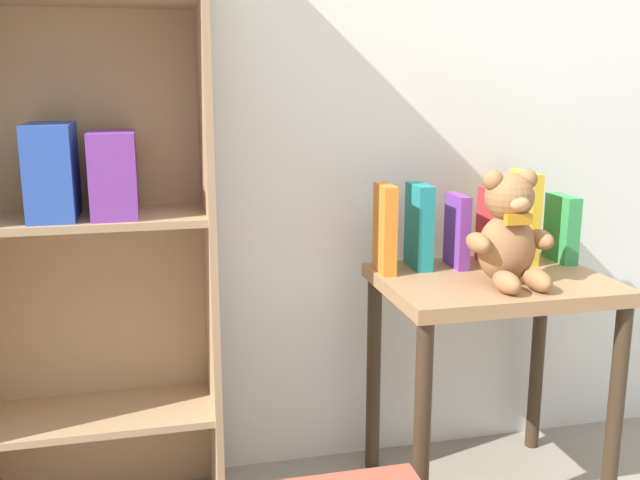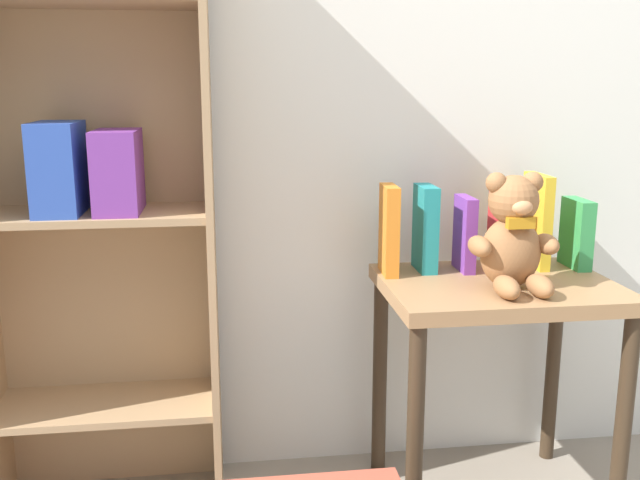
{
  "view_description": "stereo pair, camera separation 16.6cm",
  "coord_description": "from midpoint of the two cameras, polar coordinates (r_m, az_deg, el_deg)",
  "views": [
    {
      "loc": [
        -0.77,
        -0.42,
        1.09
      ],
      "look_at": [
        -0.38,
        1.24,
        0.71
      ],
      "focal_mm": 40.0,
      "sensor_mm": 36.0,
      "label": 1
    },
    {
      "loc": [
        -0.61,
        -0.45,
        1.09
      ],
      "look_at": [
        -0.38,
        1.24,
        0.71
      ],
      "focal_mm": 40.0,
      "sensor_mm": 36.0,
      "label": 2
    }
  ],
  "objects": [
    {
      "name": "book_standing_green",
      "position": [
        2.05,
        16.6,
        0.88
      ],
      "size": [
        0.04,
        0.13,
        0.18
      ],
      "primitive_type": "cube",
      "rotation": [
        0.0,
        0.0,
        -0.02
      ],
      "color": "#33934C",
      "rests_on": "display_table"
    },
    {
      "name": "book_standing_yellow",
      "position": [
        2.02,
        13.76,
        1.8
      ],
      "size": [
        0.03,
        0.15,
        0.25
      ],
      "primitive_type": "cube",
      "rotation": [
        0.0,
        0.0,
        -0.02
      ],
      "color": "gold",
      "rests_on": "display_table"
    },
    {
      "name": "bookshelf_side",
      "position": [
        1.81,
        -20.76,
        4.5
      ],
      "size": [
        0.58,
        0.27,
        1.55
      ],
      "color": "tan",
      "rests_on": "ground_plane"
    },
    {
      "name": "book_standing_teal",
      "position": [
        1.9,
        5.47,
        1.08
      ],
      "size": [
        0.04,
        0.12,
        0.23
      ],
      "primitive_type": "cube",
      "rotation": [
        0.0,
        0.0,
        -0.02
      ],
      "color": "teal",
      "rests_on": "display_table"
    },
    {
      "name": "book_standing_purple",
      "position": [
        1.92,
        8.5,
        0.7
      ],
      "size": [
        0.03,
        0.11,
        0.2
      ],
      "primitive_type": "cube",
      "rotation": [
        0.0,
        0.0,
        -0.02
      ],
      "color": "purple",
      "rests_on": "display_table"
    },
    {
      "name": "display_table",
      "position": [
        1.89,
        11.09,
        -6.02
      ],
      "size": [
        0.57,
        0.43,
        0.61
      ],
      "color": "#9E754C",
      "rests_on": "ground_plane"
    },
    {
      "name": "wall_back",
      "position": [
        2.05,
        6.65,
        16.85
      ],
      "size": [
        4.8,
        0.06,
        2.5
      ],
      "color": "silver",
      "rests_on": "ground_plane"
    },
    {
      "name": "book_standing_orange",
      "position": [
        1.85,
        2.67,
        0.89
      ],
      "size": [
        0.04,
        0.12,
        0.23
      ],
      "primitive_type": "cube",
      "rotation": [
        0.0,
        0.0,
        -0.05
      ],
      "color": "orange",
      "rests_on": "display_table"
    },
    {
      "name": "teddy_bear",
      "position": [
        1.77,
        12.36,
        0.54
      ],
      "size": [
        0.22,
        0.2,
        0.28
      ],
      "color": "#99663D",
      "rests_on": "display_table"
    },
    {
      "name": "book_standing_red",
      "position": [
        1.97,
        11.12,
        1.07
      ],
      "size": [
        0.03,
        0.11,
        0.21
      ],
      "primitive_type": "cube",
      "rotation": [
        0.0,
        0.0,
        0.03
      ],
      "color": "red",
      "rests_on": "display_table"
    }
  ]
}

